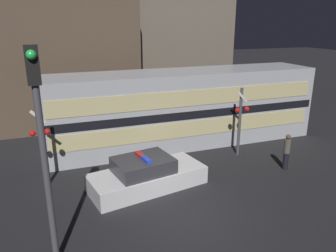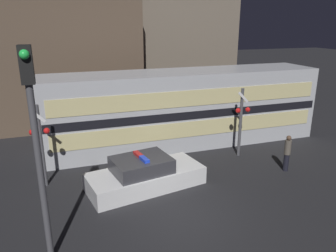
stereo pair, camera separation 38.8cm
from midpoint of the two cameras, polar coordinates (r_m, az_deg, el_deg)
name	(u,v)px [view 1 (the left image)]	position (r m, az deg, el deg)	size (l,w,h in m)	color
ground_plane	(182,217)	(11.61, 1.40, -15.52)	(120.00, 120.00, 0.00)	black
train	(183,108)	(17.48, 2.04, 3.15)	(14.53, 2.89, 3.93)	#B7BABF
police_car	(147,175)	(13.21, -4.61, -8.57)	(4.85, 2.67, 1.41)	silver
pedestrian	(287,152)	(15.45, 19.28, -4.24)	(0.28, 0.28, 1.65)	black
crossing_signal_near	(240,118)	(16.15, 11.81, 1.31)	(0.76, 0.33, 3.38)	#4C4C51
crossing_signal_far	(41,143)	(13.59, -21.94, -2.79)	(0.76, 0.33, 3.37)	#4C4C51
traffic_light_corner	(42,139)	(8.67, -22.30, -2.14)	(0.30, 0.46, 5.86)	#4C4C51
building_left	(59,61)	(22.92, -18.96, 10.73)	(9.30, 6.46, 7.87)	brown
building_center	(175,39)	(26.18, 0.87, 14.96)	(7.28, 5.20, 10.18)	#726656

